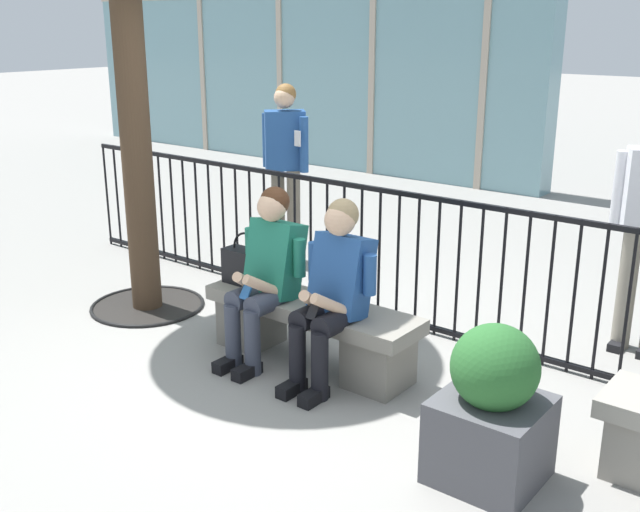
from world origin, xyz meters
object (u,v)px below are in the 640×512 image
at_px(stone_bench, 311,326).
at_px(seated_person_with_phone, 266,270).
at_px(seated_person_companion, 333,288).
at_px(handbag_on_bench, 247,266).
at_px(bystander_at_railing, 285,159).
at_px(planter, 492,410).

distance_m(stone_bench, seated_person_with_phone, 0.49).
height_order(seated_person_companion, handbag_on_bench, seated_person_companion).
distance_m(stone_bench, handbag_on_bench, 0.66).
bearing_deg(bystander_at_railing, seated_person_companion, -43.00).
height_order(seated_person_with_phone, bystander_at_railing, bystander_at_railing).
bearing_deg(bystander_at_railing, planter, -34.23).
relative_size(bystander_at_railing, planter, 2.01).
distance_m(stone_bench, seated_person_companion, 0.49).
distance_m(seated_person_with_phone, bystander_at_railing, 2.35).
xyz_separation_m(seated_person_with_phone, planter, (1.87, -0.39, -0.26)).
height_order(handbag_on_bench, bystander_at_railing, bystander_at_railing).
bearing_deg(seated_person_companion, stone_bench, 155.69).
bearing_deg(handbag_on_bench, seated_person_with_phone, -21.90).
height_order(stone_bench, handbag_on_bench, handbag_on_bench).
distance_m(handbag_on_bench, planter, 2.23).
xyz_separation_m(seated_person_with_phone, seated_person_companion, (0.57, 0.00, 0.00)).
xyz_separation_m(seated_person_with_phone, bystander_at_railing, (-1.41, 1.85, 0.35)).
bearing_deg(seated_person_companion, bystander_at_railing, 137.00).
bearing_deg(stone_bench, seated_person_companion, -24.31).
bearing_deg(handbag_on_bench, bystander_at_railing, 122.87).
relative_size(seated_person_companion, bystander_at_railing, 0.71).
bearing_deg(stone_bench, bystander_at_railing, 134.62).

